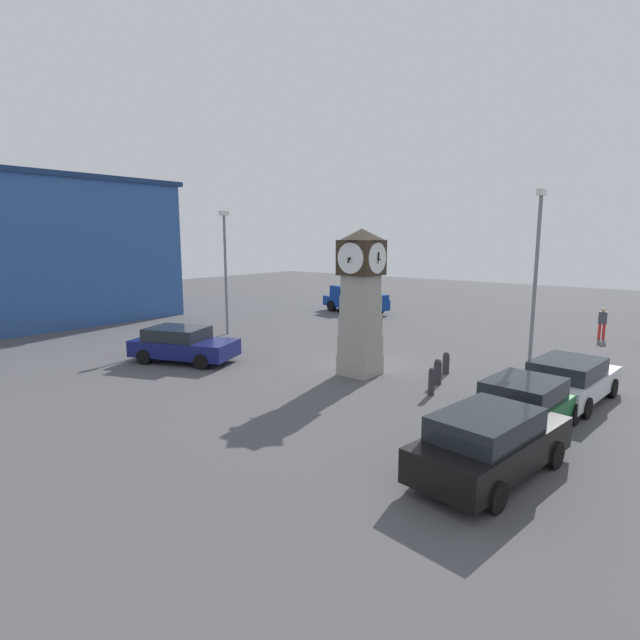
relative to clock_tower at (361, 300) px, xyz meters
The scene contains 13 objects.
ground_plane 3.18m from the clock_tower, 39.11° to the left, with size 84.06×84.06×0.00m, color #4C4C4F.
clock_tower is the anchor object (origin of this frame).
bollard_near_tower 4.18m from the clock_tower, 49.66° to the right, with size 0.26×0.26×0.87m.
bollard_mid_row 3.88m from the clock_tower, 77.14° to the right, with size 0.29×0.29×0.94m.
bollard_far_row 4.19m from the clock_tower, 100.63° to the right, with size 0.21×0.21×0.95m.
car_navy_sedan 8.93m from the clock_tower, 126.12° to the right, with size 4.65×2.34×1.54m.
car_near_tower 7.29m from the clock_tower, 104.39° to the right, with size 3.94×2.22×1.45m.
car_by_building 7.59m from the clock_tower, 77.45° to the right, with size 4.56×2.33×1.43m.
car_silver_hatch 8.00m from the clock_tower, 113.71° to the left, with size 3.45×4.80×1.47m.
pickup_truck 16.32m from the clock_tower, 35.79° to the left, with size 3.21×5.38×1.85m.
pedestrian_crossing_lot 14.97m from the clock_tower, 23.64° to the right, with size 0.30×0.43×1.67m.
street_lamp_near_road 6.84m from the clock_tower, 47.90° to the right, with size 0.50×0.24×7.05m.
street_lamp_far_side 10.64m from the clock_tower, 78.03° to the left, with size 0.50×0.24×6.66m.
Camera 1 is at (-16.56, -11.44, 5.27)m, focal length 28.00 mm.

